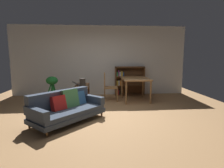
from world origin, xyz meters
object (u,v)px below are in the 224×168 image
media_console (82,94)px  dining_chair_near (108,86)px  dining_table (135,81)px  potted_floor_plant (52,88)px  open_laptop (80,84)px  fabric_couch (66,107)px  bookshelf (128,81)px  desk_speaker (83,83)px

media_console → dining_chair_near: dining_chair_near is taller
dining_table → potted_floor_plant: bearing=-175.8°
open_laptop → dining_chair_near: bearing=5.8°
fabric_couch → open_laptop: (0.15, 1.82, 0.28)m
open_laptop → dining_table: size_ratio=0.43×
potted_floor_plant → bookshelf: bookshelf is taller
open_laptop → dining_table: bearing=2.3°
desk_speaker → potted_floor_plant: size_ratio=0.31×
media_console → desk_speaker: (0.05, -0.36, 0.43)m
dining_table → media_console: bearing=-173.4°
media_console → potted_floor_plant: bearing=179.6°
dining_chair_near → bookshelf: bearing=49.3°
potted_floor_plant → dining_chair_near: dining_chair_near is taller
potted_floor_plant → dining_table: potted_floor_plant is taller
desk_speaker → bookshelf: 2.29m
bookshelf → desk_speaker: bearing=-136.7°
fabric_couch → desk_speaker: desk_speaker is taller
open_laptop → bookshelf: size_ratio=0.41×
dining_table → bookshelf: bookshelf is taller
open_laptop → dining_chair_near: dining_chair_near is taller
media_console → desk_speaker: size_ratio=4.49×
dining_chair_near → bookshelf: size_ratio=0.84×
potted_floor_plant → bookshelf: size_ratio=0.77×
dining_table → bookshelf: (-0.09, 1.00, -0.14)m
bookshelf → media_console: bearing=-144.8°
open_laptop → bookshelf: 2.09m
desk_speaker → dining_chair_near: dining_chair_near is taller
potted_floor_plant → dining_chair_near: (1.82, 0.22, 0.02)m
open_laptop → dining_chair_near: (0.95, 0.10, -0.08)m
desk_speaker → dining_table: bearing=17.9°
dining_chair_near → media_console: bearing=-165.2°
fabric_couch → dining_table: bearing=42.9°
open_laptop → bookshelf: bearing=31.0°
open_laptop → potted_floor_plant: size_ratio=0.54×
dining_table → open_laptop: bearing=-177.7°
fabric_couch → open_laptop: size_ratio=3.73×
dining_chair_near → dining_table: bearing=-1.4°
potted_floor_plant → media_console: bearing=-0.4°
dining_chair_near → bookshelf: (0.84, 0.98, 0.03)m
potted_floor_plant → dining_table: bearing=4.2°
desk_speaker → bookshelf: size_ratio=0.24×
fabric_couch → potted_floor_plant: 1.84m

